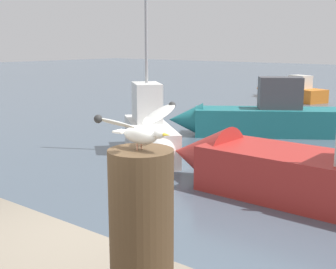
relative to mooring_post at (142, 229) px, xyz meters
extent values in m
cylinder|color=#4C3823|center=(0.00, 0.00, 0.00)|extent=(0.38, 0.38, 0.96)
cylinder|color=tan|center=(-0.01, -0.02, 0.50)|extent=(0.01, 0.01, 0.04)
cylinder|color=tan|center=(-0.01, 0.02, 0.50)|extent=(0.01, 0.01, 0.04)
ellipsoid|color=silver|center=(0.00, 0.00, 0.56)|extent=(0.23, 0.10, 0.10)
sphere|color=silver|center=(0.13, 0.01, 0.59)|extent=(0.06, 0.06, 0.06)
cone|color=gold|center=(0.19, 0.01, 0.59)|extent=(0.05, 0.02, 0.02)
cube|color=silver|center=(-0.14, -0.01, 0.57)|extent=(0.07, 0.08, 0.01)
ellipsoid|color=silver|center=(0.00, -0.19, 0.66)|extent=(0.13, 0.29, 0.11)
sphere|color=#353535|center=(0.01, -0.32, 0.70)|extent=(0.04, 0.04, 0.04)
ellipsoid|color=silver|center=(-0.02, 0.19, 0.66)|extent=(0.13, 0.29, 0.11)
sphere|color=#353535|center=(-0.03, 0.32, 0.70)|extent=(0.04, 0.04, 0.04)
cube|color=silver|center=(-6.11, 7.11, -1.43)|extent=(3.19, 2.89, 0.84)
cone|color=silver|center=(-4.63, 5.88, -1.39)|extent=(1.21, 1.21, 0.86)
cube|color=white|center=(-6.44, 7.39, -0.50)|extent=(1.30, 1.24, 1.03)
cylinder|color=#A5A5A8|center=(-6.44, 7.39, 1.62)|extent=(0.08, 0.08, 3.20)
cube|color=#B72D28|center=(-0.94, 6.21, -1.40)|extent=(5.14, 1.67, 0.90)
cone|color=#B72D28|center=(-3.89, 6.26, -1.36)|extent=(1.45, 1.45, 1.43)
cube|color=#1E7075|center=(-4.95, 11.50, -1.43)|extent=(4.45, 3.60, 0.86)
cone|color=#1E7075|center=(-7.08, 10.03, -1.38)|extent=(1.52, 1.52, 1.10)
cube|color=#47474C|center=(-4.64, 11.72, -0.50)|extent=(1.49, 1.33, 1.00)
cube|color=orange|center=(-8.30, 20.85, -1.53)|extent=(4.10, 2.65, 0.65)
cone|color=orange|center=(-10.39, 21.74, -1.49)|extent=(1.42, 1.42, 1.08)
cube|color=silver|center=(-7.73, 20.61, -0.88)|extent=(1.21, 1.02, 0.64)
camera|label=1|loc=(1.73, -1.92, 1.08)|focal=49.78mm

